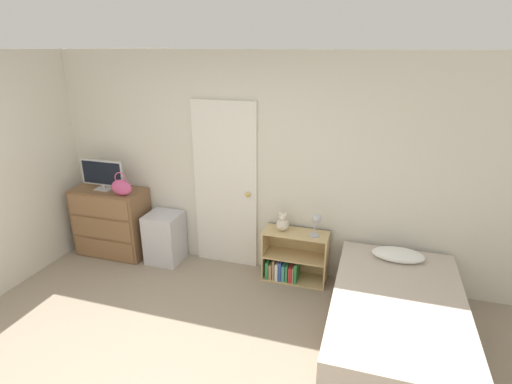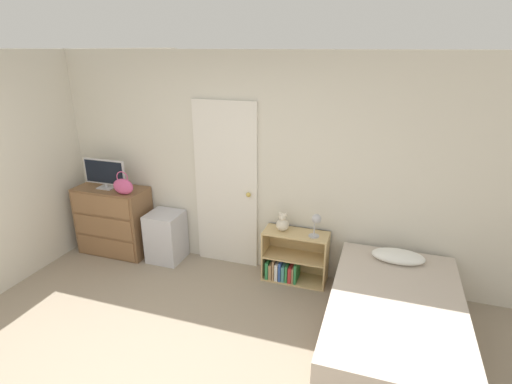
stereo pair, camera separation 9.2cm
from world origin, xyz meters
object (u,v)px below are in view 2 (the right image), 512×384
(dresser, at_px, (114,220))
(handbag, at_px, (123,186))
(tv, at_px, (105,173))
(storage_bin, at_px, (166,236))
(bed, at_px, (394,324))
(teddy_bear, at_px, (283,223))
(bookshelf, at_px, (291,261))
(desk_lamp, at_px, (316,221))

(dresser, bearing_deg, handbag, -22.45)
(dresser, bearing_deg, tv, -174.96)
(dresser, xyz_separation_m, tv, (-0.05, -0.00, 0.64))
(dresser, relative_size, handbag, 3.14)
(storage_bin, height_order, bed, storage_bin)
(teddy_bear, bearing_deg, handbag, -174.27)
(dresser, distance_m, teddy_bear, 2.26)
(dresser, bearing_deg, bookshelf, 1.77)
(handbag, relative_size, desk_lamp, 1.06)
(teddy_bear, distance_m, desk_lamp, 0.40)
(bookshelf, relative_size, desk_lamp, 2.68)
(desk_lamp, bearing_deg, bed, -41.81)
(storage_bin, height_order, teddy_bear, teddy_bear)
(handbag, bearing_deg, bed, -11.09)
(dresser, xyz_separation_m, storage_bin, (0.74, 0.02, -0.13))
(desk_lamp, bearing_deg, bookshelf, 170.35)
(tv, distance_m, bed, 3.71)
(bookshelf, height_order, teddy_bear, teddy_bear)
(bookshelf, distance_m, teddy_bear, 0.48)
(handbag, distance_m, desk_lamp, 2.34)
(handbag, bearing_deg, tv, 160.85)
(dresser, height_order, storage_bin, dresser)
(tv, height_order, desk_lamp, tv)
(dresser, bearing_deg, teddy_bear, 1.78)
(storage_bin, height_order, bookshelf, storage_bin)
(bed, bearing_deg, storage_bin, 164.29)
(bed, bearing_deg, dresser, 167.88)
(teddy_bear, distance_m, bed, 1.56)
(desk_lamp, distance_m, bed, 1.28)
(handbag, bearing_deg, teddy_bear, 5.73)
(dresser, distance_m, storage_bin, 0.75)
(storage_bin, bearing_deg, bookshelf, 1.76)
(tv, height_order, storage_bin, tv)
(dresser, bearing_deg, desk_lamp, 0.55)
(handbag, bearing_deg, bookshelf, 5.50)
(dresser, height_order, teddy_bear, dresser)
(dresser, distance_m, bookshelf, 2.36)
(handbag, relative_size, storage_bin, 0.46)
(dresser, bearing_deg, storage_bin, 1.78)
(dresser, xyz_separation_m, teddy_bear, (2.24, 0.07, 0.26))
(teddy_bear, bearing_deg, tv, -178.15)
(tv, bearing_deg, dresser, 5.04)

